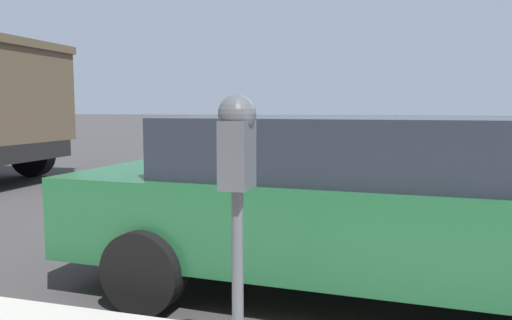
% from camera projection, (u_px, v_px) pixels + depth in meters
% --- Properties ---
extents(ground_plane, '(220.00, 220.00, 0.00)m').
position_uv_depth(ground_plane, '(394.00, 263.00, 4.99)').
color(ground_plane, '#3D3A3A').
extents(parking_meter, '(0.21, 0.19, 1.44)m').
position_uv_depth(parking_meter, '(237.00, 164.00, 2.48)').
color(parking_meter, '#4C5156').
rests_on(parking_meter, sidewalk).
extents(car_green, '(2.22, 4.89, 1.47)m').
position_uv_depth(car_green, '(355.00, 201.00, 4.12)').
color(car_green, '#1E5B33').
rests_on(car_green, ground_plane).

